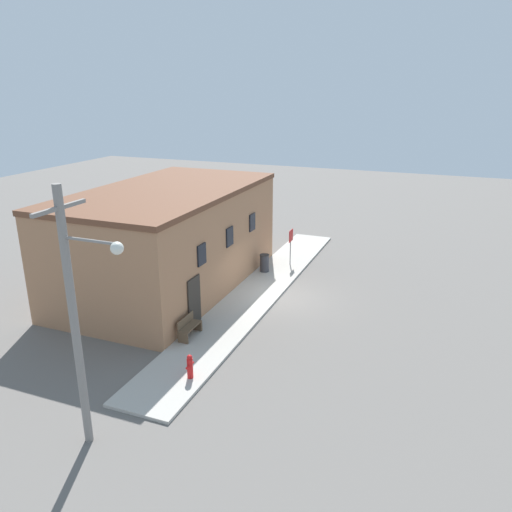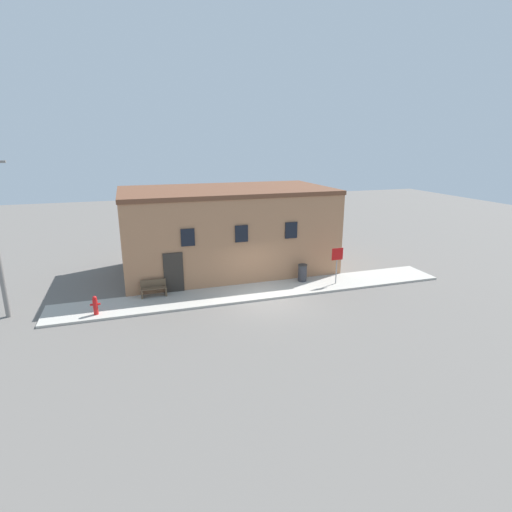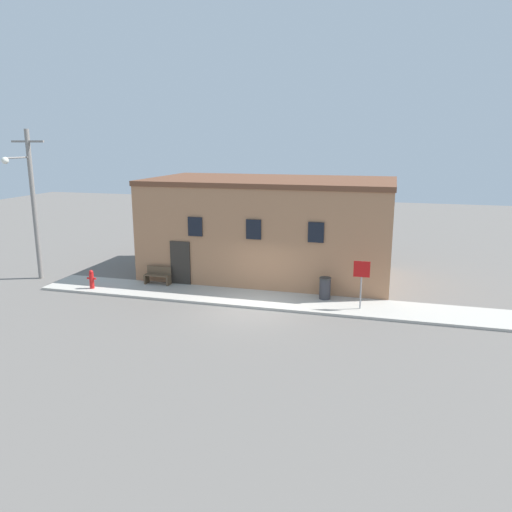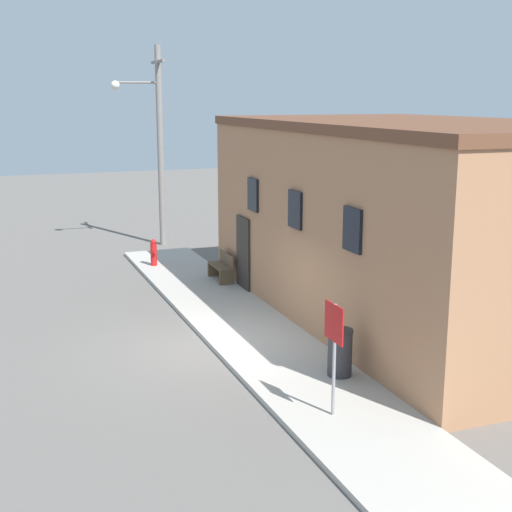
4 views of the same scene
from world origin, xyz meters
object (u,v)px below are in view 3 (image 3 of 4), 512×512
trash_bin (325,288)px  stop_sign (361,276)px  fire_hydrant (92,279)px  bench (158,276)px  utility_pole (31,199)px

trash_bin → stop_sign: bearing=-31.3°
fire_hydrant → stop_sign: bearing=1.6°
bench → fire_hydrant: bearing=-150.4°
fire_hydrant → bench: size_ratio=0.71×
stop_sign → trash_bin: (-1.58, 0.96, -0.93)m
stop_sign → utility_pole: utility_pole is taller
fire_hydrant → utility_pole: 5.26m
fire_hydrant → stop_sign: size_ratio=0.44×
bench → stop_sign: bearing=-6.8°
stop_sign → bench: 9.77m
fire_hydrant → trash_bin: trash_bin is taller
trash_bin → bench: bearing=178.7°
trash_bin → fire_hydrant: bearing=-173.0°
bench → utility_pole: size_ratio=0.17×
stop_sign → bench: (-9.65, 1.15, -1.01)m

